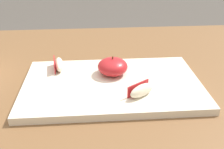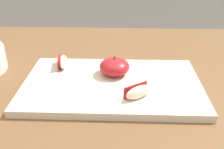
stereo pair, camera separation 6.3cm
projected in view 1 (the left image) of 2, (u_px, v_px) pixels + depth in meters
name	position (u px, v px, depth m)	size (l,w,h in m)	color
dining_table	(126.00, 108.00, 0.77)	(1.22, 0.78, 0.76)	brown
cutting_board	(112.00, 85.00, 0.64)	(0.43, 0.26, 0.02)	beige
apple_half_skin_up	(113.00, 67.00, 0.66)	(0.08, 0.08, 0.05)	#B21E23
apple_wedge_left	(141.00, 90.00, 0.58)	(0.07, 0.05, 0.03)	#F4EACC
apple_wedge_back	(59.00, 64.00, 0.69)	(0.03, 0.07, 0.03)	#F4EACC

